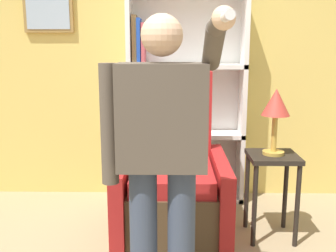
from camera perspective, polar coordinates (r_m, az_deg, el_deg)
wall_back at (r=3.85m, az=0.58°, el=10.46°), size 8.00×0.11×2.80m
bookcase at (r=3.73m, az=1.16°, el=3.04°), size 1.09×0.28×1.94m
armchair at (r=3.10m, az=0.59°, el=-8.99°), size 0.83×0.91×1.28m
person_standing at (r=2.04m, az=-0.91°, el=-3.69°), size 0.61×0.78×1.63m
side_table at (r=3.14m, az=14.87°, el=-6.66°), size 0.37×0.37×0.67m
table_lamp at (r=3.02m, az=15.37°, el=2.67°), size 0.21×0.21×0.50m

